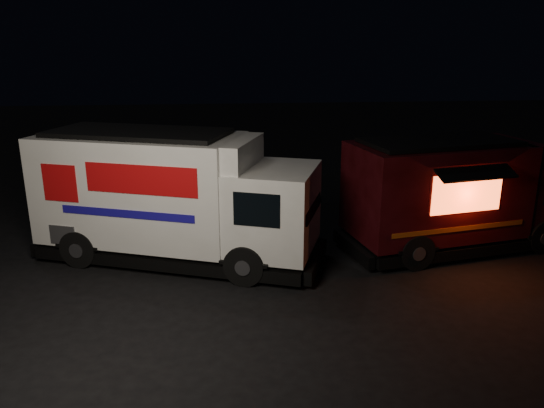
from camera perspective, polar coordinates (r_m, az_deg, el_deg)
The scene contains 3 objects.
ground at distance 13.05m, azimuth -6.75°, elevation -9.09°, with size 80.00×80.00×0.00m, color black.
white_truck at distance 14.36m, azimuth -10.09°, elevation 0.73°, with size 7.73×2.64×3.50m, color white, non-canonical shape.
red_truck at distance 16.00m, azimuth 19.76°, elevation 1.08°, with size 6.84×2.52×3.18m, color #3E0B10, non-canonical shape.
Camera 1 is at (0.34, -11.72, 5.73)m, focal length 35.00 mm.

